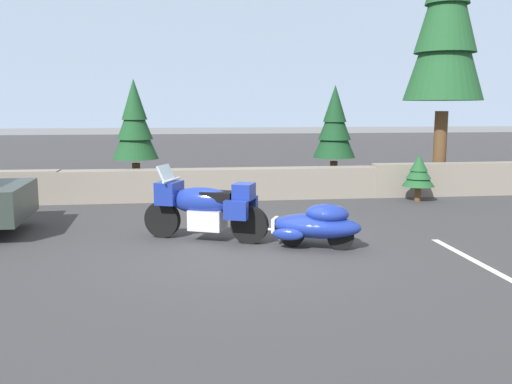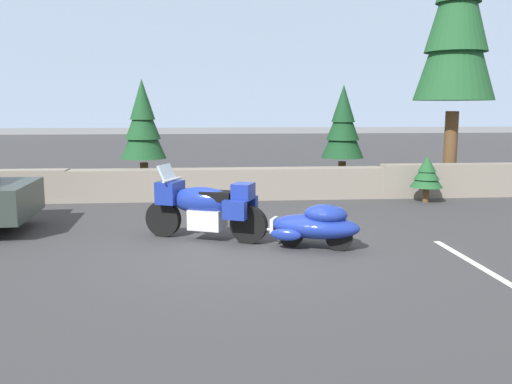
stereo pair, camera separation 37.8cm
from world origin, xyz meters
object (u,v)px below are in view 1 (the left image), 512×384
(car_shaped_trailer, at_px, (317,224))
(touring_motorcycle, at_px, (204,206))
(pine_tree_tall, at_px, (447,14))
(pine_tree_secondary, at_px, (335,125))
(pine_tree_far_right, at_px, (135,124))

(car_shaped_trailer, bearing_deg, touring_motorcycle, 156.80)
(car_shaped_trailer, bearing_deg, pine_tree_tall, 49.82)
(car_shaped_trailer, distance_m, pine_tree_tall, 8.87)
(car_shaped_trailer, relative_size, pine_tree_secondary, 0.73)
(touring_motorcycle, bearing_deg, pine_tree_tall, 36.75)
(pine_tree_secondary, relative_size, pine_tree_far_right, 0.96)
(pine_tree_far_right, bearing_deg, touring_motorcycle, -72.24)
(pine_tree_secondary, xyz_separation_m, pine_tree_far_right, (-5.40, -0.20, 0.08))
(car_shaped_trailer, bearing_deg, pine_tree_secondary, 72.20)
(touring_motorcycle, height_order, car_shaped_trailer, touring_motorcycle)
(car_shaped_trailer, bearing_deg, pine_tree_far_right, 120.65)
(touring_motorcycle, relative_size, pine_tree_far_right, 0.71)
(car_shaped_trailer, height_order, pine_tree_far_right, pine_tree_far_right)
(pine_tree_far_right, bearing_deg, pine_tree_secondary, 2.09)
(pine_tree_secondary, distance_m, pine_tree_far_right, 5.41)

